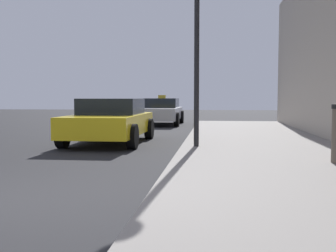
{
  "coord_description": "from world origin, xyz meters",
  "views": [
    {
      "loc": [
        2.78,
        -4.46,
        1.28
      ],
      "look_at": [
        1.75,
        4.61,
        0.66
      ],
      "focal_mm": 43.72,
      "sensor_mm": 36.0,
      "label": 1
    }
  ],
  "objects": [
    {
      "name": "street_lamp",
      "position": [
        2.36,
        5.15,
        3.21
      ],
      "size": [
        0.36,
        0.36,
        4.49
      ],
      "color": "black",
      "rests_on": "sidewalk"
    },
    {
      "name": "car_silver",
      "position": [
        0.24,
        15.2,
        0.65
      ],
      "size": [
        1.94,
        4.17,
        1.43
      ],
      "rotation": [
        0.0,
        0.0,
        3.14
      ],
      "color": "#B7B7BF",
      "rests_on": "ground_plane"
    },
    {
      "name": "sidewalk",
      "position": [
        4.0,
        0.0,
        0.07
      ],
      "size": [
        4.0,
        32.0,
        0.15
      ],
      "primitive_type": "cube",
      "color": "gray",
      "rests_on": "ground_plane"
    },
    {
      "name": "car_yellow",
      "position": [
        -0.16,
        6.94,
        0.65
      ],
      "size": [
        2.04,
        4.13,
        1.27
      ],
      "rotation": [
        0.0,
        0.0,
        3.14
      ],
      "color": "yellow",
      "rests_on": "ground_plane"
    }
  ]
}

